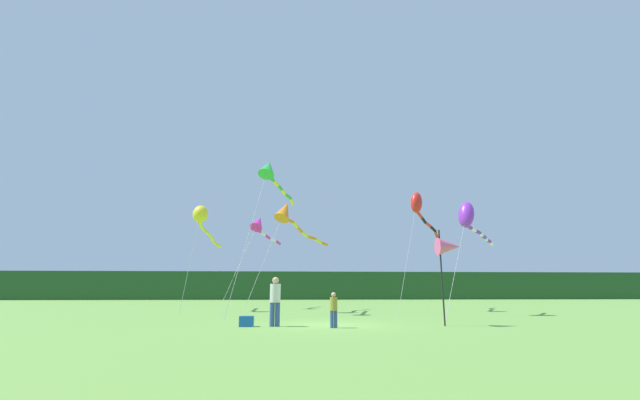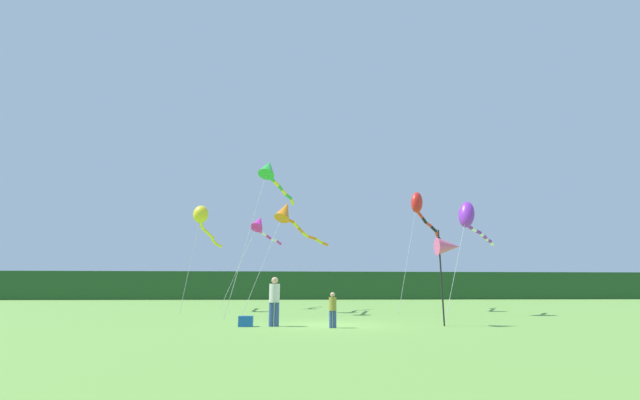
# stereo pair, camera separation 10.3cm
# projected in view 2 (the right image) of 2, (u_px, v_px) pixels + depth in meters

# --- Properties ---
(ground_plane) EXTENTS (120.00, 120.00, 0.00)m
(ground_plane) POSITION_uv_depth(u_px,v_px,m) (329.00, 325.00, 15.57)
(ground_plane) COLOR #6B9E42
(distant_treeline) EXTENTS (108.00, 3.95, 3.96)m
(distant_treeline) POSITION_uv_depth(u_px,v_px,m) (304.00, 286.00, 59.84)
(distant_treeline) COLOR #234C23
(distant_treeline) RESTS_ON ground
(person_adult) EXTENTS (0.39, 0.39, 1.79)m
(person_adult) POSITION_uv_depth(u_px,v_px,m) (274.00, 299.00, 15.12)
(person_adult) COLOR #334C8C
(person_adult) RESTS_ON ground
(person_child) EXTENTS (0.27, 0.27, 1.23)m
(person_child) POSITION_uv_depth(u_px,v_px,m) (333.00, 308.00, 14.49)
(person_child) COLOR #334C8C
(person_child) RESTS_ON ground
(cooler_box) EXTENTS (0.52, 0.35, 0.38)m
(cooler_box) POSITION_uv_depth(u_px,v_px,m) (246.00, 321.00, 14.90)
(cooler_box) COLOR #1959B2
(cooler_box) RESTS_ON ground
(banner_flag_pole) EXTENTS (0.90, 0.70, 3.62)m
(banner_flag_pole) POSITION_uv_depth(u_px,v_px,m) (448.00, 247.00, 15.74)
(banner_flag_pole) COLOR black
(banner_flag_pole) RESTS_ON ground
(kite_purple) EXTENTS (5.02, 4.71, 6.34)m
(kite_purple) POSITION_uv_depth(u_px,v_px,m) (468.00, 217.00, 22.72)
(kite_purple) COLOR #B2B2B2
(kite_purple) RESTS_ON ground
(kite_orange) EXTENTS (5.19, 7.08, 7.03)m
(kite_orange) POSITION_uv_depth(u_px,v_px,m) (288.00, 214.00, 25.86)
(kite_orange) COLOR #B2B2B2
(kite_orange) RESTS_ON ground
(kite_magenta) EXTENTS (3.45, 8.68, 7.06)m
(kite_magenta) POSITION_uv_depth(u_px,v_px,m) (260.00, 225.00, 30.76)
(kite_magenta) COLOR #B2B2B2
(kite_magenta) RESTS_ON ground
(kite_red) EXTENTS (6.31, 7.78, 7.89)m
(kite_red) POSITION_uv_depth(u_px,v_px,m) (421.00, 209.00, 27.53)
(kite_red) COLOR #B2B2B2
(kite_red) RESTS_ON ground
(kite_yellow) EXTENTS (1.16, 7.38, 6.86)m
(kite_yellow) POSITION_uv_depth(u_px,v_px,m) (202.00, 218.00, 26.90)
(kite_yellow) COLOR #B2B2B2
(kite_yellow) RESTS_ON ground
(kite_green) EXTENTS (3.07, 8.04, 9.02)m
(kite_green) POSITION_uv_depth(u_px,v_px,m) (270.00, 172.00, 24.08)
(kite_green) COLOR #B2B2B2
(kite_green) RESTS_ON ground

